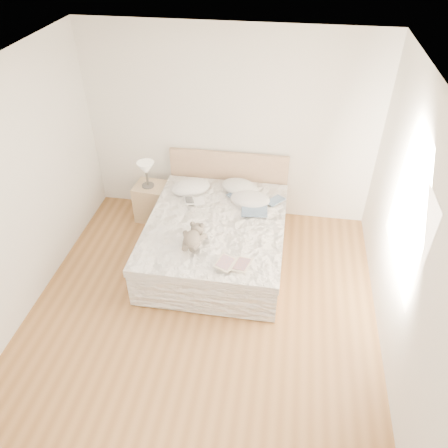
{
  "coord_description": "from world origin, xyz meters",
  "views": [
    {
      "loc": [
        0.79,
        -3.19,
        3.93
      ],
      "look_at": [
        0.11,
        1.05,
        0.62
      ],
      "focal_mm": 35.0,
      "sensor_mm": 36.0,
      "label": 1
    }
  ],
  "objects_px": {
    "nightstand": "(152,202)",
    "teddy_bear": "(192,244)",
    "photo_book": "(194,201)",
    "childrens_book": "(233,264)",
    "bed": "(217,236)",
    "table_lamp": "(146,169)"
  },
  "relations": [
    {
      "from": "childrens_book",
      "to": "teddy_bear",
      "type": "height_order",
      "value": "teddy_bear"
    },
    {
      "from": "bed",
      "to": "photo_book",
      "type": "bearing_deg",
      "value": 142.0
    },
    {
      "from": "bed",
      "to": "photo_book",
      "type": "distance_m",
      "value": 0.55
    },
    {
      "from": "bed",
      "to": "childrens_book",
      "type": "relative_size",
      "value": 5.72
    },
    {
      "from": "childrens_book",
      "to": "bed",
      "type": "bearing_deg",
      "value": 127.43
    },
    {
      "from": "nightstand",
      "to": "teddy_bear",
      "type": "distance_m",
      "value": 1.59
    },
    {
      "from": "photo_book",
      "to": "teddy_bear",
      "type": "height_order",
      "value": "teddy_bear"
    },
    {
      "from": "bed",
      "to": "childrens_book",
      "type": "bearing_deg",
      "value": -68.7
    },
    {
      "from": "teddy_bear",
      "to": "bed",
      "type": "bearing_deg",
      "value": 75.5
    },
    {
      "from": "photo_book",
      "to": "childrens_book",
      "type": "height_order",
      "value": "childrens_book"
    },
    {
      "from": "photo_book",
      "to": "childrens_book",
      "type": "distance_m",
      "value": 1.32
    },
    {
      "from": "bed",
      "to": "table_lamp",
      "type": "distance_m",
      "value": 1.38
    },
    {
      "from": "photo_book",
      "to": "childrens_book",
      "type": "bearing_deg",
      "value": -79.39
    },
    {
      "from": "bed",
      "to": "teddy_bear",
      "type": "xyz_separation_m",
      "value": [
        -0.19,
        -0.61,
        0.34
      ]
    },
    {
      "from": "table_lamp",
      "to": "childrens_book",
      "type": "relative_size",
      "value": 1.02
    },
    {
      "from": "childrens_book",
      "to": "nightstand",
      "type": "bearing_deg",
      "value": 149.11
    },
    {
      "from": "nightstand",
      "to": "childrens_book",
      "type": "bearing_deg",
      "value": -47.03
    },
    {
      "from": "photo_book",
      "to": "teddy_bear",
      "type": "xyz_separation_m",
      "value": [
        0.16,
        -0.88,
        0.02
      ]
    },
    {
      "from": "nightstand",
      "to": "teddy_bear",
      "type": "xyz_separation_m",
      "value": [
        0.89,
        -1.27,
        0.37
      ]
    },
    {
      "from": "bed",
      "to": "teddy_bear",
      "type": "distance_m",
      "value": 0.72
    },
    {
      "from": "nightstand",
      "to": "table_lamp",
      "type": "height_order",
      "value": "table_lamp"
    },
    {
      "from": "bed",
      "to": "table_lamp",
      "type": "relative_size",
      "value": 5.63
    }
  ]
}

